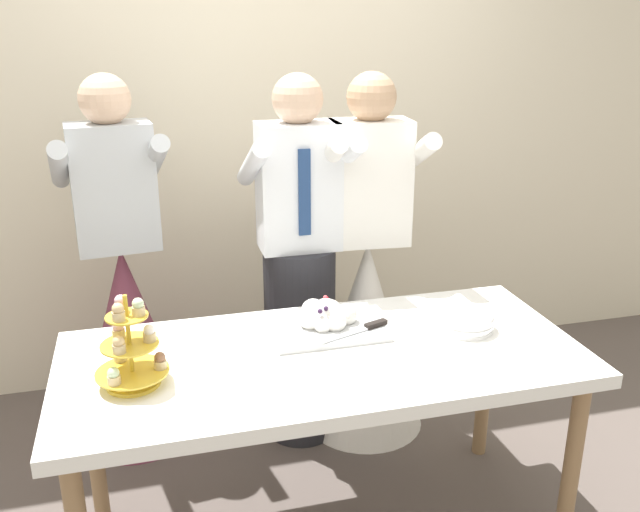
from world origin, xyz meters
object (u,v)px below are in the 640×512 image
object	(u,v)px
person_bride	(366,311)
person_guest	(127,319)
dessert_table	(323,371)
cupcake_stand	(130,351)
person_groom	(300,284)
plate_stack	(466,321)
main_cake_tray	(326,320)

from	to	relation	value
person_bride	person_guest	size ratio (longest dim) A/B	1.00
dessert_table	cupcake_stand	distance (m)	0.67
cupcake_stand	person_groom	xyz separation A→B (m)	(0.72, 0.76, -0.15)
person_guest	dessert_table	bearing A→B (deg)	-52.86
cupcake_stand	person_guest	bearing A→B (deg)	92.33
plate_stack	dessert_table	bearing A→B (deg)	-175.31
main_cake_tray	cupcake_stand	bearing A→B (deg)	-161.93
dessert_table	main_cake_tray	xyz separation A→B (m)	(0.05, 0.17, 0.12)
person_groom	person_bride	distance (m)	0.35
main_cake_tray	plate_stack	bearing A→B (deg)	-14.05
cupcake_stand	main_cake_tray	distance (m)	0.73
main_cake_tray	person_groom	world-z (taller)	person_groom
cupcake_stand	person_guest	world-z (taller)	person_guest
cupcake_stand	plate_stack	distance (m)	1.20
dessert_table	cupcake_stand	xyz separation A→B (m)	(-0.64, -0.05, 0.19)
cupcake_stand	person_bride	bearing A→B (deg)	36.04
person_bride	person_guest	distance (m)	1.09
cupcake_stand	person_groom	bearing A→B (deg)	46.54
cupcake_stand	person_bride	size ratio (longest dim) A/B	0.18
cupcake_stand	plate_stack	bearing A→B (deg)	4.75
dessert_table	person_bride	world-z (taller)	person_bride
person_groom	dessert_table	bearing A→B (deg)	-96.48
plate_stack	person_guest	distance (m)	1.51
cupcake_stand	person_bride	xyz separation A→B (m)	(1.03, 0.75, -0.31)
main_cake_tray	person_bride	distance (m)	0.67
dessert_table	plate_stack	distance (m)	0.57
cupcake_stand	main_cake_tray	bearing A→B (deg)	18.07
person_bride	cupcake_stand	bearing A→B (deg)	-143.96
main_cake_tray	dessert_table	bearing A→B (deg)	-107.57
person_guest	main_cake_tray	bearing A→B (deg)	-44.60
plate_stack	person_guest	world-z (taller)	person_guest
main_cake_tray	person_groom	bearing A→B (deg)	87.26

